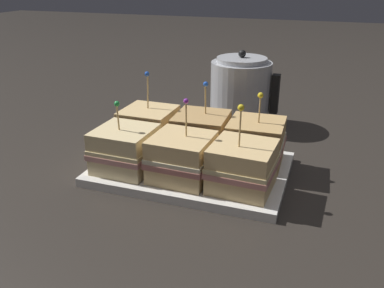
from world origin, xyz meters
name	(u,v)px	position (x,y,z in m)	size (l,w,h in m)	color
ground_plane	(192,172)	(0.00, 0.00, 0.00)	(6.00, 6.00, 0.00)	#2D2823
serving_platter	(192,169)	(0.00, 0.00, 0.01)	(0.39, 0.27, 0.02)	white
sandwich_front_left	(125,149)	(-0.12, -0.06, 0.06)	(0.12, 0.12, 0.15)	beige
sandwich_front_center	(182,157)	(0.00, -0.06, 0.06)	(0.12, 0.12, 0.16)	#DBB77A
sandwich_front_right	(242,166)	(0.12, -0.06, 0.06)	(0.12, 0.12, 0.17)	#DBB77A
sandwich_back_left	(149,128)	(-0.12, 0.06, 0.06)	(0.12, 0.12, 0.17)	#DBB77A
sandwich_back_center	(201,134)	(0.00, 0.06, 0.06)	(0.12, 0.12, 0.16)	tan
sandwich_back_right	(256,142)	(0.12, 0.06, 0.06)	(0.12, 0.12, 0.15)	tan
kettle_steel	(241,92)	(0.03, 0.32, 0.09)	(0.18, 0.16, 0.21)	#B7BABF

